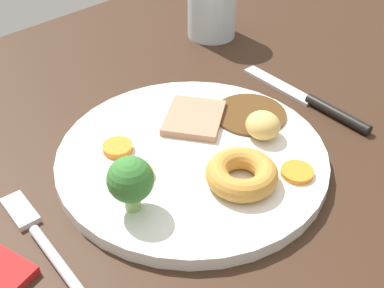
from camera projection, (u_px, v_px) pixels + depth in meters
dining_table at (195, 191)px, 49.96cm from camera, size 120.00×84.00×3.60cm
dinner_plate at (192, 157)px, 50.28cm from camera, size 27.16×27.16×1.40cm
gravy_pool at (250, 114)px, 54.80cm from camera, size 7.99×7.99×0.30cm
meat_slice_main at (194, 118)px, 53.82cm from camera, size 9.05×8.76×0.80cm
yorkshire_pudding at (242, 174)px, 45.61cm from camera, size 6.74×6.74×2.14cm
roast_potato_left at (263, 125)px, 51.08cm from camera, size 4.62×4.74×2.74cm
carrot_coin_front at (141, 174)px, 46.81cm from camera, size 2.34×2.34×0.59cm
carrot_coin_back at (297, 172)px, 47.04cm from camera, size 3.12×3.12×0.52cm
carrot_coin_side at (118, 148)px, 49.82cm from camera, size 3.02×3.02×0.68cm
broccoli_floret at (134, 183)px, 41.54cm from camera, size 4.06×4.06×5.35cm
fork at (44, 242)px, 41.95cm from camera, size 2.93×15.32×0.90cm
knife at (314, 103)px, 58.59cm from camera, size 2.95×18.56×1.20cm
water_glass at (212, 0)px, 70.46cm from camera, size 7.02×7.02×10.61cm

